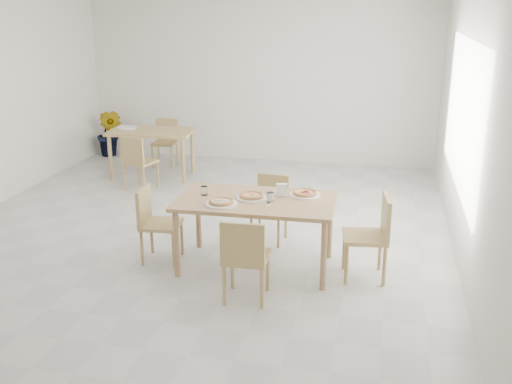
% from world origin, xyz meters
% --- Properties ---
extents(room, '(7.28, 7.00, 7.00)m').
position_xyz_m(room, '(2.98, 0.30, 1.50)').
color(room, beige).
rests_on(room, ground).
extents(main_table, '(1.64, 0.95, 0.75)m').
position_xyz_m(main_table, '(0.92, -0.89, 0.67)').
color(main_table, tan).
rests_on(main_table, ground).
extents(chair_south, '(0.42, 0.42, 0.82)m').
position_xyz_m(chair_south, '(0.99, -1.66, 0.48)').
color(chair_south, tan).
rests_on(chair_south, ground).
extents(chair_north, '(0.41, 0.41, 0.77)m').
position_xyz_m(chair_north, '(0.92, -0.09, 0.44)').
color(chair_north, tan).
rests_on(chair_north, ground).
extents(chair_west, '(0.43, 0.43, 0.81)m').
position_xyz_m(chair_west, '(-0.18, -0.94, 0.47)').
color(chair_west, tan).
rests_on(chair_west, ground).
extents(chair_east, '(0.48, 0.48, 0.87)m').
position_xyz_m(chair_east, '(2.12, -0.89, 0.50)').
color(chair_east, tan).
rests_on(chair_east, ground).
extents(plate_margherita, '(0.31, 0.31, 0.02)m').
position_xyz_m(plate_margherita, '(0.87, -0.87, 0.76)').
color(plate_margherita, white).
rests_on(plate_margherita, main_table).
extents(plate_mushroom, '(0.33, 0.33, 0.02)m').
position_xyz_m(plate_mushroom, '(0.62, -1.12, 0.76)').
color(plate_mushroom, white).
rests_on(plate_mushroom, main_table).
extents(plate_pepperoni, '(0.32, 0.32, 0.02)m').
position_xyz_m(plate_pepperoni, '(1.39, -0.66, 0.76)').
color(plate_pepperoni, white).
rests_on(plate_pepperoni, main_table).
extents(pizza_margherita, '(0.32, 0.32, 0.03)m').
position_xyz_m(pizza_margherita, '(0.87, -0.87, 0.78)').
color(pizza_margherita, tan).
rests_on(pizza_margherita, plate_margherita).
extents(pizza_mushroom, '(0.30, 0.30, 0.03)m').
position_xyz_m(pizza_mushroom, '(0.62, -1.12, 0.78)').
color(pizza_mushroom, tan).
rests_on(pizza_mushroom, plate_mushroom).
extents(pizza_pepperoni, '(0.27, 0.27, 0.03)m').
position_xyz_m(pizza_pepperoni, '(1.39, -0.66, 0.78)').
color(pizza_pepperoni, tan).
rests_on(pizza_pepperoni, plate_pepperoni).
extents(tumbler_a, '(0.07, 0.07, 0.09)m').
position_xyz_m(tumbler_a, '(0.36, -0.86, 0.80)').
color(tumbler_a, white).
rests_on(tumbler_a, main_table).
extents(tumbler_b, '(0.08, 0.08, 0.10)m').
position_xyz_m(tumbler_b, '(1.08, -0.94, 0.80)').
color(tumbler_b, white).
rests_on(tumbler_b, main_table).
extents(napkin_holder, '(0.13, 0.08, 0.14)m').
position_xyz_m(napkin_holder, '(1.16, -0.73, 0.82)').
color(napkin_holder, silver).
rests_on(napkin_holder, main_table).
extents(fork_a, '(0.07, 0.18, 0.01)m').
position_xyz_m(fork_a, '(1.08, -1.02, 0.75)').
color(fork_a, silver).
rests_on(fork_a, main_table).
extents(fork_b, '(0.02, 0.17, 0.01)m').
position_xyz_m(fork_b, '(0.48, -0.70, 0.75)').
color(fork_b, silver).
rests_on(fork_b, main_table).
extents(second_table, '(1.35, 0.84, 0.75)m').
position_xyz_m(second_table, '(-1.41, 2.07, 0.65)').
color(second_table, tan).
rests_on(second_table, ground).
extents(chair_back_s, '(0.49, 0.49, 0.81)m').
position_xyz_m(chair_back_s, '(-1.36, 1.35, 0.47)').
color(chair_back_s, tan).
rests_on(chair_back_s, ground).
extents(chair_back_n, '(0.41, 0.41, 0.78)m').
position_xyz_m(chair_back_n, '(-1.46, 2.79, 0.45)').
color(chair_back_n, tan).
rests_on(chair_back_n, ground).
extents(plate_empty, '(0.31, 0.31, 0.02)m').
position_xyz_m(plate_empty, '(-1.85, 2.15, 0.76)').
color(plate_empty, white).
rests_on(plate_empty, second_table).
extents(potted_plant, '(0.51, 0.43, 0.84)m').
position_xyz_m(potted_plant, '(-2.65, 3.15, 0.42)').
color(potted_plant, '#1B5C1C').
rests_on(potted_plant, ground).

